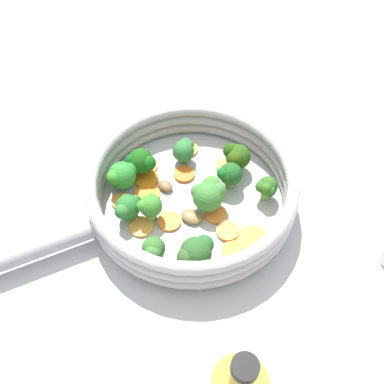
{
  "coord_description": "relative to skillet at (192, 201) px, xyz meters",
  "views": [
    {
      "loc": [
        0.11,
        0.39,
        0.55
      ],
      "look_at": [
        0.0,
        0.0,
        0.03
      ],
      "focal_mm": 42.0,
      "sensor_mm": 36.0,
      "label": 1
    }
  ],
  "objects": [
    {
      "name": "carrot_slice_4",
      "position": [
        0.06,
        -0.02,
        0.01
      ],
      "size": [
        0.05,
        0.05,
        0.0
      ],
      "primitive_type": "cylinder",
      "rotation": [
        0.0,
        0.0,
        3.7
      ],
      "color": "orange",
      "rests_on": "skillet"
    },
    {
      "name": "broccoli_floret_7",
      "position": [
        0.06,
        -0.07,
        0.04
      ],
      "size": [
        0.05,
        0.04,
        0.05
      ],
      "color": "#6F8555",
      "rests_on": "skillet"
    },
    {
      "name": "broccoli_floret_8",
      "position": [
        0.1,
        0.01,
        0.03
      ],
      "size": [
        0.04,
        0.04,
        0.04
      ],
      "color": "#7DA56E",
      "rests_on": "skillet"
    },
    {
      "name": "mushroom_piece_1",
      "position": [
        0.01,
        0.04,
        0.01
      ],
      "size": [
        0.04,
        0.04,
        0.01
      ],
      "primitive_type": "ellipsoid",
      "rotation": [
        0.0,
        0.0,
        5.58
      ],
      "color": "olive",
      "rests_on": "skillet"
    },
    {
      "name": "skillet_rivet_right",
      "position": [
        0.12,
        0.06,
        0.01
      ],
      "size": [
        0.01,
        0.01,
        0.01
      ],
      "primitive_type": "sphere",
      "color": "#B0B2B3",
      "rests_on": "skillet"
    },
    {
      "name": "carrot_slice_10",
      "position": [
        -0.04,
        -0.01,
        0.01
      ],
      "size": [
        0.04,
        0.04,
        0.01
      ],
      "primitive_type": "cylinder",
      "rotation": [
        0.0,
        0.0,
        2.16
      ],
      "color": "#F29041",
      "rests_on": "skillet"
    },
    {
      "name": "carrot_slice_2",
      "position": [
        0.1,
        -0.02,
        0.01
      ],
      "size": [
        0.04,
        0.04,
        0.0
      ],
      "primitive_type": "cylinder",
      "rotation": [
        0.0,
        0.0,
        2.86
      ],
      "color": "orange",
      "rests_on": "skillet"
    },
    {
      "name": "broccoli_floret_2",
      "position": [
        -0.06,
        -0.01,
        0.04
      ],
      "size": [
        0.04,
        0.04,
        0.05
      ],
      "color": "#6F8E55",
      "rests_on": "skillet"
    },
    {
      "name": "carrot_slice_0",
      "position": [
        -0.03,
        0.07,
        0.01
      ],
      "size": [
        0.04,
        0.04,
        0.01
      ],
      "primitive_type": "cylinder",
      "rotation": [
        0.0,
        0.0,
        3.64
      ],
      "color": "orange",
      "rests_on": "skillet"
    },
    {
      "name": "broccoli_floret_10",
      "position": [
        0.02,
        0.11,
        0.04
      ],
      "size": [
        0.05,
        0.04,
        0.05
      ],
      "color": "#799659",
      "rests_on": "skillet"
    },
    {
      "name": "carrot_slice_11",
      "position": [
        0.04,
        0.03,
        0.01
      ],
      "size": [
        0.05,
        0.05,
        0.0
      ],
      "primitive_type": "cylinder",
      "rotation": [
        0.0,
        0.0,
        3.6
      ],
      "color": "orange",
      "rests_on": "skillet"
    },
    {
      "name": "carrot_slice_8",
      "position": [
        -0.02,
        -0.1,
        0.01
      ],
      "size": [
        0.05,
        0.05,
        0.0
      ],
      "primitive_type": "cylinder",
      "rotation": [
        0.0,
        0.0,
        0.29
      ],
      "color": "#F3993A",
      "rests_on": "skillet"
    },
    {
      "name": "carrot_slice_3",
      "position": [
        0.05,
        -0.08,
        0.01
      ],
      "size": [
        0.04,
        0.04,
        0.0
      ],
      "primitive_type": "cylinder",
      "rotation": [
        0.0,
        0.0,
        0.94
      ],
      "color": "#F68E41",
      "rests_on": "skillet"
    },
    {
      "name": "skillet_rivet_left",
      "position": [
        0.14,
        -0.01,
        0.01
      ],
      "size": [
        0.01,
        0.01,
        0.01
      ],
      "primitive_type": "sphere",
      "color": "#AEB9B7",
      "rests_on": "skillet"
    },
    {
      "name": "broccoli_floret_3",
      "position": [
        0.09,
        -0.05,
        0.03
      ],
      "size": [
        0.05,
        0.04,
        0.05
      ],
      "color": "#5C8850",
      "rests_on": "skillet"
    },
    {
      "name": "broccoli_floret_0",
      "position": [
        -0.01,
        -0.08,
        0.03
      ],
      "size": [
        0.04,
        0.04,
        0.04
      ],
      "color": "olive",
      "rests_on": "skillet"
    },
    {
      "name": "mushroom_piece_0",
      "position": [
        0.03,
        -0.03,
        0.01
      ],
      "size": [
        0.03,
        0.03,
        0.01
      ],
      "primitive_type": "ellipsoid",
      "rotation": [
        0.0,
        0.0,
        5.28
      ],
      "color": "olive",
      "rests_on": "skillet"
    },
    {
      "name": "carrot_slice_1",
      "position": [
        -0.02,
        0.04,
        0.01
      ],
      "size": [
        0.05,
        0.05,
        0.0
      ],
      "primitive_type": "cylinder",
      "rotation": [
        0.0,
        0.0,
        4.03
      ],
      "color": "orange",
      "rests_on": "skillet"
    },
    {
      "name": "broccoli_floret_1",
      "position": [
        -0.02,
        0.02,
        0.04
      ],
      "size": [
        0.05,
        0.05,
        0.05
      ],
      "color": "#84B25C",
      "rests_on": "skillet"
    },
    {
      "name": "broccoli_floret_4",
      "position": [
        -0.1,
        0.03,
        0.03
      ],
      "size": [
        0.03,
        0.03,
        0.04
      ],
      "color": "#6DA74F",
      "rests_on": "skillet"
    },
    {
      "name": "carrot_slice_12",
      "position": [
        -0.07,
        -0.04,
        0.01
      ],
      "size": [
        0.04,
        0.04,
        0.0
      ],
      "primitive_type": "cylinder",
      "rotation": [
        0.0,
        0.0,
        3.47
      ],
      "color": "#F88D41",
      "rests_on": "skillet"
    },
    {
      "name": "carrot_slice_7",
      "position": [
        -0.03,
        0.11,
        0.01
      ],
      "size": [
        0.05,
        0.05,
        0.0
      ],
      "primitive_type": "cylinder",
      "rotation": [
        0.0,
        0.0,
        2.8
      ],
      "color": "orange",
      "rests_on": "skillet"
    },
    {
      "name": "carrot_slice_5",
      "position": [
        0.06,
        -0.05,
        0.01
      ],
      "size": [
        0.05,
        0.05,
        0.0
      ],
      "primitive_type": "cylinder",
      "rotation": [
        0.0,
        0.0,
        1.23
      ],
      "color": "orange",
      "rests_on": "skillet"
    },
    {
      "name": "carrot_slice_13",
      "position": [
        -0.06,
        0.09,
        0.01
      ],
      "size": [
        0.06,
        0.06,
        0.0
      ],
      "primitive_type": "cylinder",
      "rotation": [
        0.0,
        0.0,
        0.38
      ],
      "color": "orange",
      "rests_on": "skillet"
    },
    {
      "name": "ground_plane",
      "position": [
        0.0,
        0.0,
        -0.01
      ],
      "size": [
        4.0,
        4.0,
        0.0
      ],
      "primitive_type": "plane",
      "color": "#B7B9BC"
    },
    {
      "name": "carrot_slice_6",
      "position": [
        0.08,
        0.03,
        0.01
      ],
      "size": [
        0.05,
        0.05,
        0.0
      ],
      "primitive_type": "cylinder",
      "rotation": [
        0.0,
        0.0,
        2.34
      ],
      "color": "#F29D3D",
      "rests_on": "skillet"
    },
    {
      "name": "skillet",
      "position": [
        0.0,
        0.0,
        0.0
      ],
      "size": [
        0.29,
        0.29,
        0.01
      ],
      "primitive_type": "cylinder",
      "color": "#B2B5B7",
      "rests_on": "ground_plane"
    },
    {
      "name": "broccoli_floret_9",
      "position": [
        0.07,
        0.02,
        0.04
      ],
      "size": [
        0.04,
        0.03,
        0.05
      ],
      "color": "#7FAE67",
      "rests_on": "skillet"
    },
    {
      "name": "skillet_handle",
      "position": [
        0.26,
        0.04,
        0.02
      ],
      "size": [
        0.23,
        0.06,
        0.03
      ],
      "primitive_type": "cylinder",
      "rotation": [
        1.57,
        0.0,
        1.74
      ],
      "color": "#999B9E",
      "rests_on": "skillet"
    },
    {
      "name": "carrot_slice_9",
      "position": [
        -0.0,
        -0.05,
        0.01
      ],
      "size": [
        0.04,
        0.04,
        0.01
      ],
      "primitive_type": "cylinder",
      "rotation": [
        0.0,
        0.0,
        3.58
      ],
      "color": "orange",
      "rests_on": "skillet"
    },
    {
      "name": "broccoli_floret_6",
      "position": [
        -0.08,
        -0.04,
        0.04
      ],
      "size": [
        0.04,
        0.04,
        0.05
      ],
      "color": "#6BA153",
      "rests_on": "skillet"
    },
    {
      "name": "skillet_rim_wall",
      "position": [
        0.0,
        0.0,
        0.03
      ],
      "size": [
        0.3,
        0.3,
        0.06
      ],
      "color": "#B0AEB1",
      "rests_on": "skillet"
    },
    {
      "name": "broccoli_floret_5",
      "position": [
        0.08,
        0.09,
        0.03
      ],
      "size": [
        0.03,
        0.04,
        0.04
      ],
      "color": "#85B566",
      "rests_on": "skillet"
    }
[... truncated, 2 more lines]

